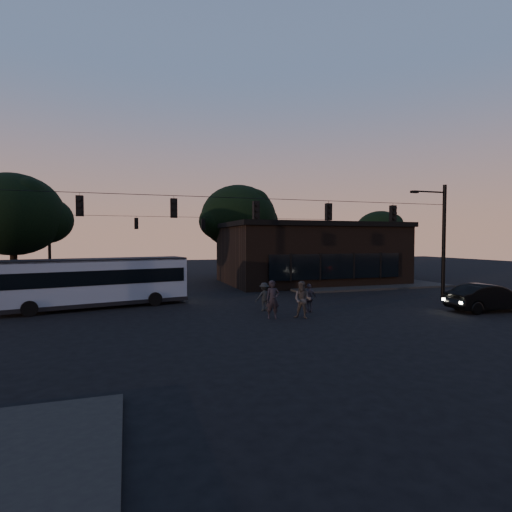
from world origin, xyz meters
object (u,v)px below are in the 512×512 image
object	(u,v)px
bus	(98,280)
pedestrian_a	(273,299)
pedestrian_b	(302,300)
pedestrian_c	(309,298)
building	(309,253)
car	(489,298)
pedestrian_d	(264,297)

from	to	relation	value
bus	pedestrian_a	distance (m)	10.46
pedestrian_b	pedestrian_c	world-z (taller)	pedestrian_b
pedestrian_b	building	bearing A→B (deg)	103.93
car	pedestrian_c	world-z (taller)	pedestrian_c
building	pedestrian_d	distance (m)	15.30
building	car	distance (m)	16.83
pedestrian_a	pedestrian_d	xyz separation A→B (m)	(0.32, 2.21, -0.17)
pedestrian_a	pedestrian_d	size ratio (longest dim) A/B	1.22
car	pedestrian_d	xyz separation A→B (m)	(-11.56, 4.02, 0.03)
car	pedestrian_c	xyz separation A→B (m)	(-9.42, 2.77, 0.03)
pedestrian_b	pedestrian_c	distance (m)	1.75
car	pedestrian_c	distance (m)	9.82
bus	pedestrian_a	size ratio (longest dim) A/B	5.44
building	bus	world-z (taller)	building
building	pedestrian_d	size ratio (longest dim) A/B	9.96
pedestrian_b	bus	bearing A→B (deg)	-172.97
pedestrian_a	pedestrian_b	bearing A→B (deg)	-11.34
pedestrian_a	pedestrian_c	size ratio (longest dim) A/B	1.22
car	pedestrian_d	size ratio (longest dim) A/B	2.94
pedestrian_c	pedestrian_d	bearing A→B (deg)	-45.24
car	pedestrian_a	world-z (taller)	pedestrian_a
building	pedestrian_b	bearing A→B (deg)	-116.69
bus	pedestrian_d	xyz separation A→B (m)	(8.78, -3.91, -0.81)
bus	car	xyz separation A→B (m)	(20.34, -7.93, -0.84)
bus	pedestrian_a	world-z (taller)	bus
building	pedestrian_b	world-z (taller)	building
pedestrian_b	pedestrian_d	xyz separation A→B (m)	(-1.09, 2.65, -0.15)
building	pedestrian_a	distance (m)	17.29
pedestrian_c	pedestrian_d	xyz separation A→B (m)	(-2.14, 1.25, -0.00)
pedestrian_d	pedestrian_c	bearing A→B (deg)	145.62
bus	car	size ratio (longest dim) A/B	2.27
car	pedestrian_d	distance (m)	12.24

